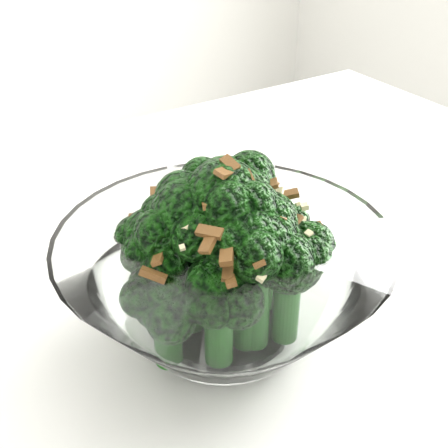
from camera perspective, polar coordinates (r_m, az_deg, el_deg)
broccoli_dish at (r=0.42m, az=-0.09°, el=-4.56°), size 0.23×0.23×0.14m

